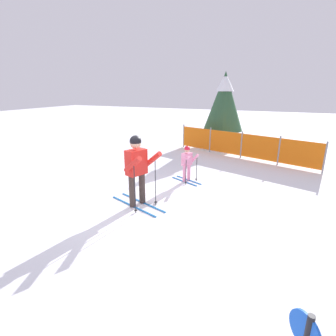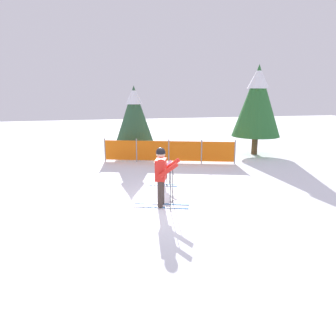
{
  "view_description": "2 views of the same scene",
  "coord_description": "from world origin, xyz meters",
  "px_view_note": "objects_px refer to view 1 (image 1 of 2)",
  "views": [
    {
      "loc": [
        3.06,
        -5.15,
        2.82
      ],
      "look_at": [
        0.18,
        1.27,
        0.66
      ],
      "focal_mm": 28.0,
      "sensor_mm": 36.0,
      "label": 1
    },
    {
      "loc": [
        -1.98,
        -8.97,
        3.36
      ],
      "look_at": [
        0.34,
        1.07,
        0.9
      ],
      "focal_mm": 35.0,
      "sensor_mm": 36.0,
      "label": 2
    }
  ],
  "objects_px": {
    "skier_child": "(187,161)",
    "safety_fence": "(241,145)",
    "skier_adult": "(137,165)",
    "conifer_near": "(224,101)"
  },
  "relations": [
    {
      "from": "skier_adult",
      "to": "safety_fence",
      "type": "bearing_deg",
      "value": 94.69
    },
    {
      "from": "skier_child",
      "to": "safety_fence",
      "type": "distance_m",
      "value": 3.8
    },
    {
      "from": "safety_fence",
      "to": "skier_adult",
      "type": "bearing_deg",
      "value": -105.12
    },
    {
      "from": "skier_child",
      "to": "safety_fence",
      "type": "bearing_deg",
      "value": 98.14
    },
    {
      "from": "skier_child",
      "to": "conifer_near",
      "type": "height_order",
      "value": "conifer_near"
    },
    {
      "from": "skier_adult",
      "to": "safety_fence",
      "type": "relative_size",
      "value": 0.3
    },
    {
      "from": "safety_fence",
      "to": "conifer_near",
      "type": "bearing_deg",
      "value": 120.67
    },
    {
      "from": "skier_child",
      "to": "conifer_near",
      "type": "xyz_separation_m",
      "value": [
        -0.26,
        5.87,
        1.56
      ]
    },
    {
      "from": "skier_child",
      "to": "safety_fence",
      "type": "height_order",
      "value": "skier_child"
    },
    {
      "from": "skier_adult",
      "to": "safety_fence",
      "type": "height_order",
      "value": "skier_adult"
    }
  ]
}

